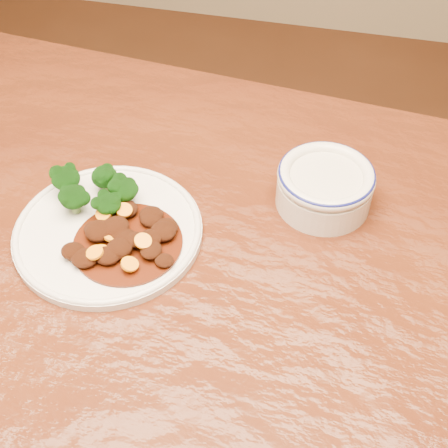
# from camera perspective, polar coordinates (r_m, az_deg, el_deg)

# --- Properties ---
(dining_table) EXTENTS (1.58, 1.05, 0.75)m
(dining_table) POSITION_cam_1_polar(r_m,az_deg,el_deg) (0.84, -4.19, -8.91)
(dining_table) COLOR #4D210D
(dining_table) RESTS_ON ground
(dinner_plate) EXTENTS (0.25, 0.25, 0.02)m
(dinner_plate) POSITION_cam_1_polar(r_m,az_deg,el_deg) (0.83, -10.55, -0.61)
(dinner_plate) COLOR silver
(dinner_plate) RESTS_ON dining_table
(broccoli_florets) EXTENTS (0.12, 0.08, 0.04)m
(broccoli_florets) POSITION_cam_1_polar(r_m,az_deg,el_deg) (0.85, -11.86, 3.18)
(broccoli_florets) COLOR olive
(broccoli_florets) RESTS_ON dinner_plate
(mince_stew) EXTENTS (0.14, 0.14, 0.03)m
(mince_stew) POSITION_cam_1_polar(r_m,az_deg,el_deg) (0.80, -9.05, -1.24)
(mince_stew) COLOR #3F1006
(mince_stew) RESTS_ON dinner_plate
(dip_bowl) EXTENTS (0.13, 0.13, 0.06)m
(dip_bowl) POSITION_cam_1_polar(r_m,az_deg,el_deg) (0.86, 9.20, 3.52)
(dip_bowl) COLOR silver
(dip_bowl) RESTS_ON dining_table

